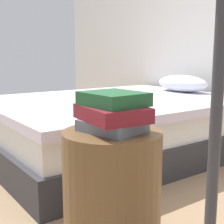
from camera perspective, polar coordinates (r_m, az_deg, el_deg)
bed at (r=2.71m, az=0.75°, el=-2.29°), size 1.59×2.05×0.62m
side_table at (r=1.33m, az=0.00°, el=-14.34°), size 0.39×0.39×0.52m
book_slate at (r=1.24m, az=-0.14°, el=-2.44°), size 0.25×0.22×0.04m
book_maroon at (r=1.23m, az=-0.29°, el=-0.20°), size 0.29×0.24×0.06m
book_forest at (r=1.24m, az=0.26°, el=2.34°), size 0.23×0.20×0.05m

